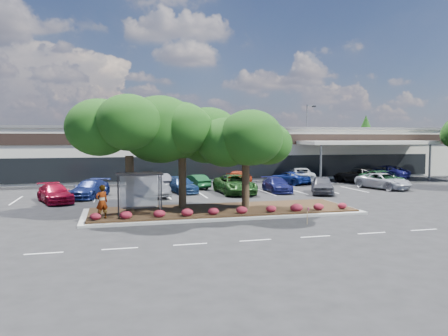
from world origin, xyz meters
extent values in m
plane|color=black|center=(0.00, 0.00, 0.00)|extent=(160.00, 160.00, 0.00)
cube|color=beige|center=(0.00, 34.00, 3.00)|extent=(80.00, 20.00, 6.00)
cube|color=#58585A|center=(0.00, 34.00, 6.10)|extent=(80.40, 20.40, 0.30)
cube|color=black|center=(0.00, 23.95, 4.80)|extent=(80.00, 0.25, 1.20)
cube|color=black|center=(0.00, 23.95, 1.60)|extent=(60.00, 0.18, 2.60)
cube|color=red|center=(-6.00, 23.88, 4.80)|extent=(6.00, 0.12, 1.00)
cube|color=beige|center=(20.00, 21.50, 4.40)|extent=(16.00, 5.00, 0.40)
cylinder|color=slate|center=(13.00, 19.50, 2.10)|extent=(0.24, 0.24, 4.20)
cylinder|color=slate|center=(27.00, 19.50, 2.10)|extent=(0.24, 0.24, 4.20)
cube|color=#9A9A95|center=(-2.00, 4.00, 0.07)|extent=(18.00, 6.00, 0.15)
cube|color=#3A2B16|center=(-2.00, 4.00, 0.20)|extent=(17.20, 5.20, 0.12)
cube|color=silver|center=(-12.00, -4.00, 0.01)|extent=(1.60, 0.12, 0.01)
cube|color=silver|center=(-8.80, -4.00, 0.01)|extent=(1.60, 0.12, 0.01)
cube|color=silver|center=(-5.60, -4.00, 0.01)|extent=(1.60, 0.12, 0.01)
cube|color=silver|center=(-2.40, -4.00, 0.01)|extent=(1.60, 0.12, 0.01)
cube|color=silver|center=(0.80, -4.00, 0.01)|extent=(1.60, 0.12, 0.01)
cube|color=silver|center=(4.00, -4.00, 0.01)|extent=(1.60, 0.12, 0.01)
cube|color=silver|center=(7.20, -4.00, 0.01)|extent=(1.60, 0.12, 0.01)
cube|color=silver|center=(-16.50, 13.50, 0.01)|extent=(0.12, 5.00, 0.01)
cube|color=silver|center=(-13.50, 13.50, 0.01)|extent=(0.12, 5.00, 0.01)
cube|color=silver|center=(-10.50, 13.50, 0.01)|extent=(0.12, 5.00, 0.01)
cube|color=silver|center=(-7.50, 13.50, 0.01)|extent=(0.12, 5.00, 0.01)
cube|color=silver|center=(-4.50, 13.50, 0.01)|extent=(0.12, 5.00, 0.01)
cube|color=silver|center=(-1.50, 13.50, 0.01)|extent=(0.12, 5.00, 0.01)
cube|color=silver|center=(1.50, 13.50, 0.01)|extent=(0.12, 5.00, 0.01)
cube|color=silver|center=(4.50, 13.50, 0.01)|extent=(0.12, 5.00, 0.01)
cube|color=silver|center=(7.50, 13.50, 0.01)|extent=(0.12, 5.00, 0.01)
cube|color=silver|center=(10.50, 13.50, 0.01)|extent=(0.12, 5.00, 0.01)
cube|color=silver|center=(13.50, 13.50, 0.01)|extent=(0.12, 5.00, 0.01)
cube|color=silver|center=(16.50, 13.50, 0.01)|extent=(0.12, 5.00, 0.01)
cylinder|color=black|center=(-8.75, 3.45, 1.51)|extent=(0.08, 0.08, 2.50)
cylinder|color=black|center=(-6.25, 3.45, 1.51)|extent=(0.08, 0.08, 2.50)
cylinder|color=black|center=(-8.75, 2.15, 1.51)|extent=(0.08, 0.08, 2.50)
cylinder|color=black|center=(-6.25, 2.15, 1.51)|extent=(0.08, 0.08, 2.50)
cube|color=black|center=(-7.50, 2.80, 2.80)|extent=(2.75, 1.55, 0.10)
cube|color=silver|center=(-7.50, 3.45, 1.63)|extent=(2.30, 0.03, 2.00)
cube|color=black|center=(-7.50, 3.05, 0.71)|extent=(2.00, 0.35, 0.06)
cone|color=black|center=(34.00, 44.00, 4.50)|extent=(3.96, 3.96, 9.00)
imported|color=#594C47|center=(-9.69, 2.31, 1.25)|extent=(0.85, 0.71, 1.98)
cube|color=#9A9A95|center=(15.29, 28.00, 0.20)|extent=(0.50, 0.50, 0.40)
cylinder|color=slate|center=(15.29, 28.00, 4.81)|extent=(0.14, 0.14, 8.81)
cube|color=slate|center=(15.73, 27.93, 9.06)|extent=(0.92, 0.36, 0.14)
cube|color=black|center=(16.22, 27.84, 8.99)|extent=(0.49, 0.37, 0.18)
cube|color=#95794E|center=(1.76, -1.00, 0.49)|extent=(0.03, 0.03, 0.97)
cube|color=#DD3A83|center=(1.81, -1.00, 0.89)|extent=(0.02, 0.14, 0.18)
imported|color=maroon|center=(-13.37, 11.61, 0.70)|extent=(3.47, 5.22, 1.41)
imported|color=navy|center=(-10.90, 13.75, 0.74)|extent=(3.70, 5.49, 1.48)
imported|color=#4F5056|center=(-6.10, 13.02, 0.83)|extent=(3.35, 5.37, 1.67)
imported|color=navy|center=(-2.98, 15.16, 0.68)|extent=(2.73, 4.95, 1.36)
imported|color=#1F4919|center=(1.47, 13.20, 0.84)|extent=(2.88, 6.07, 1.67)
imported|color=navy|center=(5.50, 13.36, 0.66)|extent=(2.00, 4.62, 1.32)
imported|color=#515258|center=(8.96, 11.22, 0.79)|extent=(3.56, 4.97, 1.57)
imported|color=#ADB0BA|center=(16.44, 13.11, 0.76)|extent=(4.00, 5.98, 1.53)
imported|color=#1B4A29|center=(17.26, 14.50, 0.82)|extent=(3.29, 6.14, 1.64)
imported|color=slate|center=(-4.84, 18.08, 0.78)|extent=(2.46, 4.95, 1.56)
imported|color=black|center=(-5.44, 21.41, 0.84)|extent=(3.22, 5.28, 1.68)
imported|color=#144722|center=(-1.16, 18.22, 0.67)|extent=(2.50, 4.31, 1.34)
imported|color=#A02E12|center=(3.59, 18.94, 0.80)|extent=(4.28, 5.94, 1.60)
imported|color=navy|center=(9.40, 19.53, 0.68)|extent=(3.89, 5.37, 1.36)
imported|color=#ADB4B9|center=(11.13, 20.56, 0.83)|extent=(4.52, 6.52, 1.65)
imported|color=black|center=(17.18, 18.64, 0.82)|extent=(4.80, 6.46, 1.63)
imported|color=navy|center=(22.53, 21.95, 0.82)|extent=(4.87, 6.51, 1.64)
camera|label=1|loc=(-9.08, -23.85, 4.99)|focal=35.00mm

